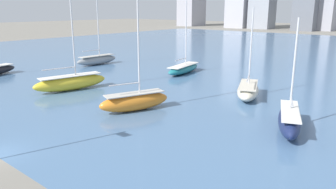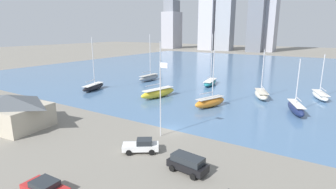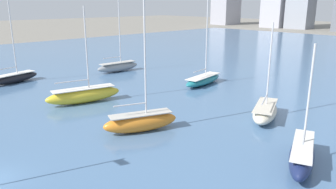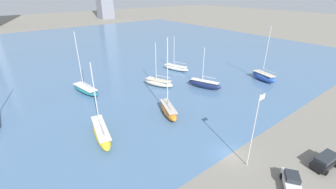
{
  "view_description": "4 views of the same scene",
  "coord_description": "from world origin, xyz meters",
  "px_view_note": "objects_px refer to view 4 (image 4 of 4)",
  "views": [
    {
      "loc": [
        24.9,
        -9.09,
        10.83
      ],
      "look_at": [
        6.13,
        13.31,
        3.14
      ],
      "focal_mm": 35.0,
      "sensor_mm": 36.0,
      "label": 1
    },
    {
      "loc": [
        20.31,
        -32.64,
        15.03
      ],
      "look_at": [
        -7.85,
        11.51,
        2.27
      ],
      "focal_mm": 28.0,
      "sensor_mm": 36.0,
      "label": 2
    },
    {
      "loc": [
        25.46,
        -5.34,
        13.08
      ],
      "look_at": [
        0.16,
        18.75,
        3.3
      ],
      "focal_mm": 35.0,
      "sensor_mm": 36.0,
      "label": 3
    },
    {
      "loc": [
        -23.67,
        -15.07,
        22.44
      ],
      "look_at": [
        -0.21,
        14.64,
        4.57
      ],
      "focal_mm": 24.0,
      "sensor_mm": 36.0,
      "label": 4
    }
  ],
  "objects_px": {
    "sailboat_teal": "(85,89)",
    "parked_suv_black": "(325,161)",
    "flag_pole": "(254,129)",
    "sailboat_cream": "(158,83)",
    "sailboat_white": "(176,68)",
    "sailboat_yellow": "(101,132)",
    "sailboat_orange": "(168,110)",
    "sailboat_blue": "(264,77)",
    "parked_pickup_white": "(292,182)",
    "sailboat_navy": "(204,84)"
  },
  "relations": [
    {
      "from": "flag_pole",
      "to": "parked_suv_black",
      "type": "bearing_deg",
      "value": -40.02
    },
    {
      "from": "parked_suv_black",
      "to": "sailboat_teal",
      "type": "bearing_deg",
      "value": -152.94
    },
    {
      "from": "flag_pole",
      "to": "sailboat_blue",
      "type": "height_order",
      "value": "sailboat_blue"
    },
    {
      "from": "sailboat_teal",
      "to": "sailboat_navy",
      "type": "relative_size",
      "value": 1.4
    },
    {
      "from": "parked_suv_black",
      "to": "flag_pole",
      "type": "bearing_deg",
      "value": -123.69
    },
    {
      "from": "sailboat_cream",
      "to": "sailboat_orange",
      "type": "bearing_deg",
      "value": -141.51
    },
    {
      "from": "sailboat_orange",
      "to": "sailboat_teal",
      "type": "height_order",
      "value": "sailboat_orange"
    },
    {
      "from": "parked_suv_black",
      "to": "sailboat_blue",
      "type": "bearing_deg",
      "value": 141.03
    },
    {
      "from": "flag_pole",
      "to": "parked_pickup_white",
      "type": "height_order",
      "value": "flag_pole"
    },
    {
      "from": "sailboat_blue",
      "to": "parked_pickup_white",
      "type": "relative_size",
      "value": 2.99
    },
    {
      "from": "sailboat_cream",
      "to": "parked_pickup_white",
      "type": "distance_m",
      "value": 36.87
    },
    {
      "from": "sailboat_cream",
      "to": "parked_pickup_white",
      "type": "relative_size",
      "value": 2.31
    },
    {
      "from": "sailboat_yellow",
      "to": "parked_suv_black",
      "type": "relative_size",
      "value": 2.77
    },
    {
      "from": "sailboat_teal",
      "to": "sailboat_yellow",
      "type": "relative_size",
      "value": 1.11
    },
    {
      "from": "sailboat_cream",
      "to": "sailboat_navy",
      "type": "relative_size",
      "value": 1.09
    },
    {
      "from": "sailboat_white",
      "to": "sailboat_cream",
      "type": "distance_m",
      "value": 13.25
    },
    {
      "from": "sailboat_navy",
      "to": "parked_suv_black",
      "type": "height_order",
      "value": "sailboat_navy"
    },
    {
      "from": "sailboat_orange",
      "to": "sailboat_white",
      "type": "bearing_deg",
      "value": 67.92
    },
    {
      "from": "sailboat_white",
      "to": "sailboat_yellow",
      "type": "distance_m",
      "value": 36.87
    },
    {
      "from": "sailboat_teal",
      "to": "sailboat_yellow",
      "type": "distance_m",
      "value": 20.12
    },
    {
      "from": "sailboat_blue",
      "to": "sailboat_white",
      "type": "xyz_separation_m",
      "value": [
        -12.98,
        21.21,
        -0.34
      ]
    },
    {
      "from": "sailboat_orange",
      "to": "parked_pickup_white",
      "type": "bearing_deg",
      "value": -66.86
    },
    {
      "from": "sailboat_white",
      "to": "sailboat_cream",
      "type": "xyz_separation_m",
      "value": [
        -11.41,
        -6.74,
        0.13
      ]
    },
    {
      "from": "flag_pole",
      "to": "sailboat_navy",
      "type": "height_order",
      "value": "flag_pole"
    },
    {
      "from": "sailboat_blue",
      "to": "parked_pickup_white",
      "type": "xyz_separation_m",
      "value": [
        -30.49,
        -21.89,
        -0.28
      ]
    },
    {
      "from": "sailboat_blue",
      "to": "sailboat_orange",
      "type": "bearing_deg",
      "value": -169.61
    },
    {
      "from": "sailboat_white",
      "to": "sailboat_navy",
      "type": "relative_size",
      "value": 0.99
    },
    {
      "from": "sailboat_blue",
      "to": "parked_suv_black",
      "type": "height_order",
      "value": "sailboat_blue"
    },
    {
      "from": "sailboat_teal",
      "to": "parked_suv_black",
      "type": "relative_size",
      "value": 3.06
    },
    {
      "from": "sailboat_orange",
      "to": "sailboat_teal",
      "type": "relative_size",
      "value": 1.05
    },
    {
      "from": "sailboat_orange",
      "to": "parked_suv_black",
      "type": "xyz_separation_m",
      "value": [
        8.11,
        -24.55,
        -0.09
      ]
    },
    {
      "from": "flag_pole",
      "to": "sailboat_cream",
      "type": "xyz_separation_m",
      "value": [
        6.95,
        30.69,
        -5.04
      ]
    },
    {
      "from": "sailboat_orange",
      "to": "sailboat_blue",
      "type": "relative_size",
      "value": 1.05
    },
    {
      "from": "sailboat_teal",
      "to": "sailboat_yellow",
      "type": "bearing_deg",
      "value": -112.44
    },
    {
      "from": "parked_pickup_white",
      "to": "flag_pole",
      "type": "bearing_deg",
      "value": 153.45
    },
    {
      "from": "sailboat_navy",
      "to": "parked_suv_black",
      "type": "distance_m",
      "value": 30.13
    },
    {
      "from": "sailboat_blue",
      "to": "sailboat_yellow",
      "type": "height_order",
      "value": "sailboat_blue"
    },
    {
      "from": "sailboat_orange",
      "to": "flag_pole",
      "type": "bearing_deg",
      "value": -68.9
    },
    {
      "from": "sailboat_yellow",
      "to": "flag_pole",
      "type": "bearing_deg",
      "value": -41.9
    },
    {
      "from": "sailboat_orange",
      "to": "sailboat_navy",
      "type": "bearing_deg",
      "value": 38.36
    },
    {
      "from": "sailboat_blue",
      "to": "parked_pickup_white",
      "type": "bearing_deg",
      "value": -131.12
    },
    {
      "from": "sailboat_teal",
      "to": "parked_suv_black",
      "type": "xyz_separation_m",
      "value": [
        17.07,
        -45.1,
        0.19
      ]
    },
    {
      "from": "sailboat_teal",
      "to": "sailboat_white",
      "type": "relative_size",
      "value": 1.41
    },
    {
      "from": "sailboat_cream",
      "to": "parked_pickup_white",
      "type": "xyz_separation_m",
      "value": [
        -6.11,
        -36.36,
        -0.07
      ]
    },
    {
      "from": "sailboat_orange",
      "to": "parked_pickup_white",
      "type": "distance_m",
      "value": 23.45
    },
    {
      "from": "sailboat_white",
      "to": "parked_suv_black",
      "type": "relative_size",
      "value": 2.17
    },
    {
      "from": "sailboat_blue",
      "to": "sailboat_teal",
      "type": "bearing_deg",
      "value": 164.48
    },
    {
      "from": "sailboat_white",
      "to": "sailboat_yellow",
      "type": "relative_size",
      "value": 0.78
    },
    {
      "from": "parked_pickup_white",
      "to": "sailboat_teal",
      "type": "bearing_deg",
      "value": 157.59
    },
    {
      "from": "sailboat_navy",
      "to": "sailboat_blue",
      "type": "bearing_deg",
      "value": -43.11
    }
  ]
}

